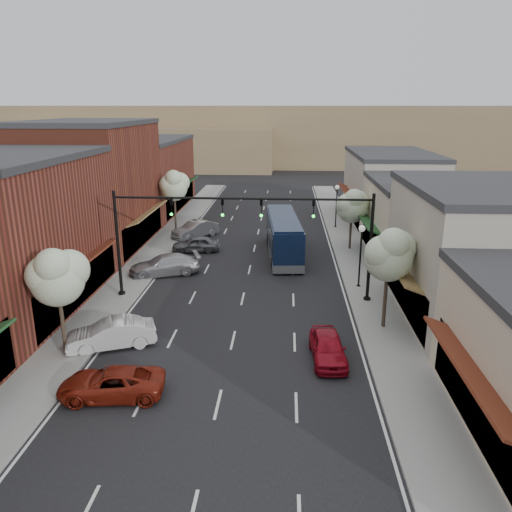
% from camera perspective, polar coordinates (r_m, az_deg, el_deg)
% --- Properties ---
extents(ground, '(160.00, 160.00, 0.00)m').
position_cam_1_polar(ground, '(25.39, -3.14, -11.60)').
color(ground, black).
rests_on(ground, ground).
extents(sidewalk_left, '(2.80, 73.00, 0.15)m').
position_cam_1_polar(sidewalk_left, '(43.83, -11.33, 0.61)').
color(sidewalk_left, gray).
rests_on(sidewalk_left, ground).
extents(sidewalk_right, '(2.80, 73.00, 0.15)m').
position_cam_1_polar(sidewalk_right, '(42.78, 10.99, 0.23)').
color(sidewalk_right, gray).
rests_on(sidewalk_right, ground).
extents(curb_left, '(0.25, 73.00, 0.17)m').
position_cam_1_polar(curb_left, '(43.50, -9.55, 0.58)').
color(curb_left, gray).
rests_on(curb_left, ground).
extents(curb_right, '(0.25, 73.00, 0.17)m').
position_cam_1_polar(curb_right, '(42.61, 9.13, 0.26)').
color(curb_right, gray).
rests_on(curb_right, ground).
extents(bldg_left_midnear, '(10.14, 14.10, 9.40)m').
position_cam_1_polar(bldg_left_midnear, '(33.70, -26.83, 2.28)').
color(bldg_left_midnear, brown).
rests_on(bldg_left_midnear, ground).
extents(bldg_left_midfar, '(10.14, 14.10, 10.90)m').
position_cam_1_polar(bldg_left_midfar, '(45.94, -18.37, 7.64)').
color(bldg_left_midfar, brown).
rests_on(bldg_left_midfar, ground).
extents(bldg_left_far, '(10.14, 18.10, 8.40)m').
position_cam_1_polar(bldg_left_far, '(61.10, -12.78, 8.98)').
color(bldg_left_far, brown).
rests_on(bldg_left_far, ground).
extents(bldg_right_midnear, '(9.14, 12.10, 7.90)m').
position_cam_1_polar(bldg_right_midnear, '(31.32, 23.92, 0.23)').
color(bldg_right_midnear, '#A19A8A').
rests_on(bldg_right_midnear, ground).
extents(bldg_right_midfar, '(9.14, 12.10, 6.40)m').
position_cam_1_polar(bldg_right_midfar, '(42.58, 18.41, 3.89)').
color(bldg_right_midfar, beige).
rests_on(bldg_right_midfar, ground).
extents(bldg_right_far, '(9.14, 16.10, 7.40)m').
position_cam_1_polar(bldg_right_far, '(55.90, 14.94, 7.62)').
color(bldg_right_far, '#A19A8A').
rests_on(bldg_right_far, ground).
extents(hill_far, '(120.00, 30.00, 12.00)m').
position_cam_1_polar(hill_far, '(112.36, 2.19, 13.73)').
color(hill_far, '#7A6647').
rests_on(hill_far, ground).
extents(hill_near, '(50.00, 20.00, 8.00)m').
position_cam_1_polar(hill_near, '(104.24, -12.19, 12.03)').
color(hill_near, '#7A6647').
rests_on(hill_near, ground).
extents(signal_mast_right, '(8.22, 0.46, 7.00)m').
position_cam_1_polar(signal_mast_right, '(31.20, 8.75, 2.82)').
color(signal_mast_right, black).
rests_on(signal_mast_right, ground).
extents(signal_mast_left, '(8.22, 0.46, 7.00)m').
position_cam_1_polar(signal_mast_left, '(32.17, -11.64, 3.09)').
color(signal_mast_left, black).
rests_on(signal_mast_left, ground).
extents(tree_right_near, '(2.85, 2.65, 5.95)m').
position_cam_1_polar(tree_right_near, '(27.77, 15.05, 0.31)').
color(tree_right_near, '#47382B').
rests_on(tree_right_near, ground).
extents(tree_right_far, '(2.85, 2.65, 5.43)m').
position_cam_1_polar(tree_right_far, '(43.24, 10.98, 5.75)').
color(tree_right_far, '#47382B').
rests_on(tree_right_far, ground).
extents(tree_left_near, '(2.85, 2.65, 5.69)m').
position_cam_1_polar(tree_left_near, '(25.91, -21.78, -2.06)').
color(tree_left_near, '#47382B').
rests_on(tree_left_near, ground).
extents(tree_left_far, '(2.85, 2.65, 6.13)m').
position_cam_1_polar(tree_left_far, '(49.91, -9.32, 8.01)').
color(tree_left_far, '#47382B').
rests_on(tree_left_far, ground).
extents(lamp_post_near, '(0.44, 0.44, 4.44)m').
position_cam_1_polar(lamp_post_near, '(34.28, 11.90, 1.12)').
color(lamp_post_near, black).
rests_on(lamp_post_near, ground).
extents(lamp_post_far, '(0.44, 0.44, 4.44)m').
position_cam_1_polar(lamp_post_far, '(51.23, 9.20, 6.42)').
color(lamp_post_far, black).
rests_on(lamp_post_far, ground).
extents(coach_bus, '(3.28, 11.00, 3.32)m').
position_cam_1_polar(coach_bus, '(41.55, 3.15, 2.40)').
color(coach_bus, '#0E1C3A').
rests_on(coach_bus, ground).
extents(red_hatchback, '(1.87, 4.12, 1.37)m').
position_cam_1_polar(red_hatchback, '(25.15, 8.21, -10.29)').
color(red_hatchback, maroon).
rests_on(red_hatchback, ground).
extents(parked_car_a, '(4.72, 2.55, 1.26)m').
position_cam_1_polar(parked_car_a, '(22.97, -16.19, -13.80)').
color(parked_car_a, maroon).
rests_on(parked_car_a, ground).
extents(parked_car_b, '(4.76, 3.14, 1.48)m').
position_cam_1_polar(parked_car_b, '(27.15, -16.22, -8.56)').
color(parked_car_b, beige).
rests_on(parked_car_b, ground).
extents(parked_car_c, '(5.61, 3.80, 1.51)m').
position_cam_1_polar(parked_car_c, '(37.52, -10.42, -1.01)').
color(parked_car_c, '#A5A4A9').
rests_on(parked_car_c, ground).
extents(parked_car_d, '(4.20, 2.18, 1.37)m').
position_cam_1_polar(parked_car_d, '(43.00, -6.90, 1.35)').
color(parked_car_d, slate).
rests_on(parked_car_d, ground).
extents(parked_car_e, '(4.34, 4.74, 1.57)m').
position_cam_1_polar(parked_car_e, '(47.75, -6.92, 3.04)').
color(parked_car_e, '#A0A0A5').
rests_on(parked_car_e, ground).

